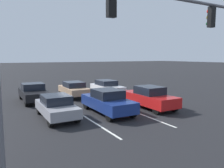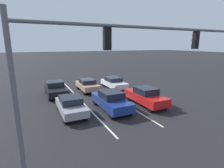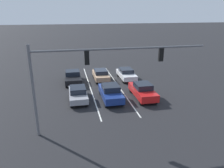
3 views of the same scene
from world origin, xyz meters
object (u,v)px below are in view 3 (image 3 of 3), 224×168
object	(u,v)px
car_black_rightlane_second	(73,77)
car_white_leftlane_second	(126,74)
car_navy_midlane_front	(111,92)
car_tan_midlane_second	(101,75)
car_red_leftlane_front	(143,91)
car_gray_rightlane_front	(78,94)
traffic_signal_gantry	(90,67)

from	to	relation	value
car_black_rightlane_second	car_white_leftlane_second	world-z (taller)	car_black_rightlane_second
car_navy_midlane_front	car_tan_midlane_second	bearing A→B (deg)	-90.28
car_red_leftlane_front	car_navy_midlane_front	world-z (taller)	car_navy_midlane_front
car_gray_rightlane_front	car_white_leftlane_second	xyz separation A→B (m)	(-6.58, -5.93, -0.01)
car_navy_midlane_front	car_black_rightlane_second	distance (m)	7.20
car_gray_rightlane_front	car_white_leftlane_second	bearing A→B (deg)	-137.97
car_black_rightlane_second	car_navy_midlane_front	bearing A→B (deg)	119.27
car_white_leftlane_second	car_tan_midlane_second	distance (m)	3.33
car_red_leftlane_front	car_navy_midlane_front	bearing A→B (deg)	-2.45
car_navy_midlane_front	car_black_rightlane_second	xyz separation A→B (m)	(3.52, -6.28, -0.03)
car_navy_midlane_front	car_white_leftlane_second	bearing A→B (deg)	-117.75
car_red_leftlane_front	car_black_rightlane_second	world-z (taller)	car_red_leftlane_front
car_white_leftlane_second	car_tan_midlane_second	size ratio (longest dim) A/B	1.05
traffic_signal_gantry	car_navy_midlane_front	bearing A→B (deg)	-115.31
car_navy_midlane_front	car_gray_rightlane_front	xyz separation A→B (m)	(3.22, -0.46, -0.06)
car_gray_rightlane_front	car_tan_midlane_second	world-z (taller)	car_gray_rightlane_front
car_navy_midlane_front	car_black_rightlane_second	world-z (taller)	car_navy_midlane_front
car_white_leftlane_second	traffic_signal_gantry	distance (m)	13.78
car_navy_midlane_front	car_tan_midlane_second	size ratio (longest dim) A/B	1.13
car_red_leftlane_front	traffic_signal_gantry	xyz separation A→B (m)	(5.85, 5.22, 4.07)
car_gray_rightlane_front	car_white_leftlane_second	world-z (taller)	car_gray_rightlane_front
car_black_rightlane_second	traffic_signal_gantry	size ratio (longest dim) A/B	0.36
car_tan_midlane_second	traffic_signal_gantry	world-z (taller)	traffic_signal_gantry
car_red_leftlane_front	car_white_leftlane_second	distance (m)	6.53
car_red_leftlane_front	car_black_rightlane_second	size ratio (longest dim) A/B	1.02
car_white_leftlane_second	car_tan_midlane_second	bearing A→B (deg)	-2.99
car_red_leftlane_front	car_navy_midlane_front	size ratio (longest dim) A/B	1.00
car_black_rightlane_second	car_tan_midlane_second	size ratio (longest dim) A/B	1.11
car_red_leftlane_front	car_gray_rightlane_front	bearing A→B (deg)	-5.27
car_navy_midlane_front	car_tan_midlane_second	distance (m)	6.56
car_red_leftlane_front	car_tan_midlane_second	world-z (taller)	car_red_leftlane_front
car_navy_midlane_front	car_white_leftlane_second	size ratio (longest dim) A/B	1.08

